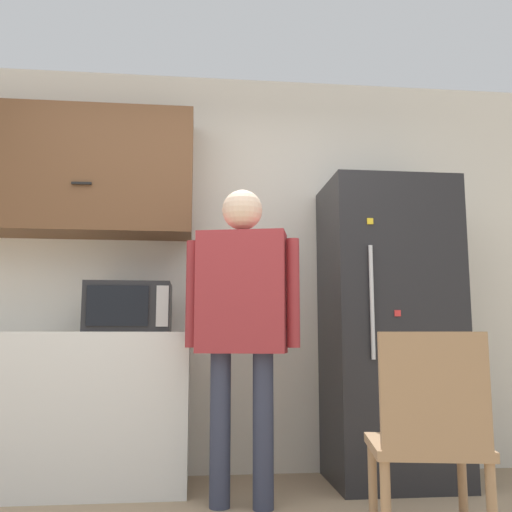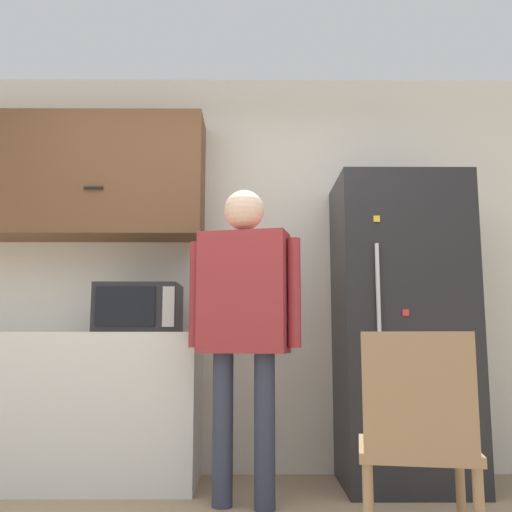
{
  "view_description": "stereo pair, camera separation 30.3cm",
  "coord_description": "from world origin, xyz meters",
  "px_view_note": "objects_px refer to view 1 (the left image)",
  "views": [
    {
      "loc": [
        -0.12,
        -1.95,
        0.87
      ],
      "look_at": [
        0.21,
        1.03,
        1.31
      ],
      "focal_mm": 40.0,
      "sensor_mm": 36.0,
      "label": 1
    },
    {
      "loc": [
        0.19,
        -1.97,
        0.87
      ],
      "look_at": [
        0.21,
        1.03,
        1.31
      ],
      "focal_mm": 40.0,
      "sensor_mm": 36.0,
      "label": 2
    }
  ],
  "objects_px": {
    "chair": "(429,432)",
    "microwave": "(129,308)",
    "person": "(242,307)",
    "refrigerator": "(389,329)"
  },
  "relations": [
    {
      "from": "chair",
      "to": "microwave",
      "type": "bearing_deg",
      "value": -30.94
    },
    {
      "from": "person",
      "to": "refrigerator",
      "type": "distance_m",
      "value": 1.06
    },
    {
      "from": "person",
      "to": "refrigerator",
      "type": "bearing_deg",
      "value": 36.96
    },
    {
      "from": "chair",
      "to": "refrigerator",
      "type": "bearing_deg",
      "value": -92.22
    },
    {
      "from": "person",
      "to": "refrigerator",
      "type": "height_order",
      "value": "refrigerator"
    },
    {
      "from": "microwave",
      "to": "refrigerator",
      "type": "distance_m",
      "value": 1.61
    },
    {
      "from": "microwave",
      "to": "chair",
      "type": "bearing_deg",
      "value": -41.36
    },
    {
      "from": "microwave",
      "to": "chair",
      "type": "relative_size",
      "value": 0.54
    },
    {
      "from": "refrigerator",
      "to": "person",
      "type": "bearing_deg",
      "value": -156.84
    },
    {
      "from": "person",
      "to": "chair",
      "type": "distance_m",
      "value": 1.19
    }
  ]
}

